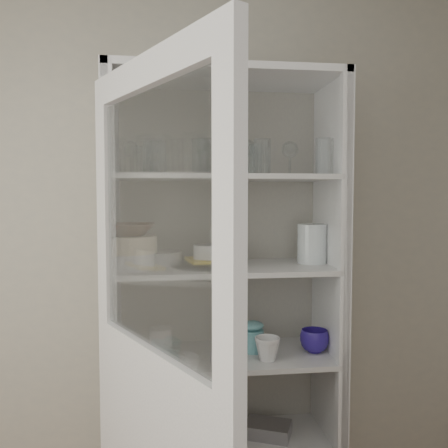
% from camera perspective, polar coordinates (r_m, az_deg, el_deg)
% --- Properties ---
extents(wall_back, '(3.60, 0.02, 2.60)m').
position_cam_1_polar(wall_back, '(2.32, -5.62, -3.28)').
color(wall_back, '#BBB3A2').
rests_on(wall_back, ground).
extents(pantry_cabinet, '(1.00, 0.45, 2.10)m').
position_cam_1_polar(pantry_cabinet, '(2.25, -0.21, -12.85)').
color(pantry_cabinet, silver).
rests_on(pantry_cabinet, floor).
extents(cupboard_door, '(0.44, 0.82, 2.00)m').
position_cam_1_polar(cupboard_door, '(1.62, -8.26, -22.29)').
color(cupboard_door, silver).
rests_on(cupboard_door, floor).
extents(tumbler_0, '(0.08, 0.08, 0.13)m').
position_cam_1_polar(tumbler_0, '(1.96, -8.80, 7.90)').
color(tumbler_0, silver).
rests_on(tumbler_0, shelf_glass).
extents(tumbler_1, '(0.08, 0.08, 0.13)m').
position_cam_1_polar(tumbler_1, '(1.95, -7.93, 7.94)').
color(tumbler_1, silver).
rests_on(tumbler_1, shelf_glass).
extents(tumbler_2, '(0.07, 0.07, 0.14)m').
position_cam_1_polar(tumbler_2, '(1.94, -2.89, 8.12)').
color(tumbler_2, silver).
rests_on(tumbler_2, shelf_glass).
extents(tumbler_3, '(0.08, 0.08, 0.14)m').
position_cam_1_polar(tumbler_3, '(1.94, -2.27, 8.16)').
color(tumbler_3, silver).
rests_on(tumbler_3, shelf_glass).
extents(tumbler_4, '(0.09, 0.09, 0.14)m').
position_cam_1_polar(tumbler_4, '(1.98, 0.33, 8.02)').
color(tumbler_4, silver).
rests_on(tumbler_4, shelf_glass).
extents(tumbler_5, '(0.08, 0.08, 0.14)m').
position_cam_1_polar(tumbler_5, '(1.96, 4.61, 8.10)').
color(tumbler_5, silver).
rests_on(tumbler_5, shelf_glass).
extents(tumbler_6, '(0.08, 0.08, 0.15)m').
position_cam_1_polar(tumbler_6, '(2.05, 11.98, 7.97)').
color(tumbler_6, silver).
rests_on(tumbler_6, shelf_glass).
extents(tumbler_7, '(0.08, 0.08, 0.15)m').
position_cam_1_polar(tumbler_7, '(2.08, -8.52, 7.96)').
color(tumbler_7, silver).
rests_on(tumbler_7, shelf_glass).
extents(tumbler_8, '(0.07, 0.07, 0.13)m').
position_cam_1_polar(tumbler_8, '(2.11, -10.25, 7.51)').
color(tumbler_8, silver).
rests_on(tumbler_8, shelf_glass).
extents(tumbler_9, '(0.08, 0.08, 0.14)m').
position_cam_1_polar(tumbler_9, '(2.10, -1.04, 7.83)').
color(tumbler_9, silver).
rests_on(tumbler_9, shelf_glass).
extents(tumbler_10, '(0.10, 0.10, 0.15)m').
position_cam_1_polar(tumbler_10, '(2.10, -1.95, 8.00)').
color(tumbler_10, silver).
rests_on(tumbler_10, shelf_glass).
extents(tumbler_11, '(0.08, 0.08, 0.13)m').
position_cam_1_polar(tumbler_11, '(2.09, 3.28, 7.68)').
color(tumbler_11, silver).
rests_on(tumbler_11, shelf_glass).
extents(goblet_0, '(0.08, 0.08, 0.17)m').
position_cam_1_polar(goblet_0, '(2.19, -11.15, 7.95)').
color(goblet_0, silver).
rests_on(goblet_0, shelf_glass).
extents(goblet_1, '(0.08, 0.08, 0.17)m').
position_cam_1_polar(goblet_1, '(2.17, -1.63, 8.04)').
color(goblet_1, silver).
rests_on(goblet_1, shelf_glass).
extents(goblet_2, '(0.08, 0.08, 0.18)m').
position_cam_1_polar(goblet_2, '(2.19, 2.82, 8.15)').
color(goblet_2, silver).
rests_on(goblet_2, shelf_glass).
extents(goblet_3, '(0.08, 0.08, 0.18)m').
position_cam_1_polar(goblet_3, '(2.23, 7.93, 7.97)').
color(goblet_3, silver).
rests_on(goblet_3, shelf_glass).
extents(plate_stack_front, '(0.21, 0.21, 0.07)m').
position_cam_1_polar(plate_stack_front, '(2.05, -11.28, -4.37)').
color(plate_stack_front, white).
rests_on(plate_stack_front, shelf_plates).
extents(plate_stack_back, '(0.22, 0.22, 0.06)m').
position_cam_1_polar(plate_stack_back, '(2.19, -7.91, -4.01)').
color(plate_stack_back, white).
rests_on(plate_stack_back, shelf_plates).
extents(cream_bowl, '(0.29, 0.29, 0.07)m').
position_cam_1_polar(cream_bowl, '(2.04, -11.31, -2.39)').
color(cream_bowl, beige).
rests_on(cream_bowl, plate_stack_front).
extents(terracotta_bowl, '(0.22, 0.22, 0.05)m').
position_cam_1_polar(terracotta_bowl, '(2.03, -11.33, -0.65)').
color(terracotta_bowl, '#4A2C1C').
rests_on(terracotta_bowl, cream_bowl).
extents(glass_platter, '(0.43, 0.43, 0.02)m').
position_cam_1_polar(glass_platter, '(2.11, -1.75, -4.77)').
color(glass_platter, silver).
rests_on(glass_platter, shelf_plates).
extents(yellow_trivet, '(0.22, 0.22, 0.01)m').
position_cam_1_polar(yellow_trivet, '(2.11, -1.75, -4.33)').
color(yellow_trivet, gold).
rests_on(yellow_trivet, glass_platter).
extents(white_ramekin, '(0.16, 0.16, 0.06)m').
position_cam_1_polar(white_ramekin, '(2.10, -1.75, -3.33)').
color(white_ramekin, white).
rests_on(white_ramekin, yellow_trivet).
extents(grey_bowl_stack, '(0.13, 0.13, 0.18)m').
position_cam_1_polar(grey_bowl_stack, '(2.21, 10.54, -2.34)').
color(grey_bowl_stack, silver).
rests_on(grey_bowl_stack, shelf_plates).
extents(mug_blue, '(0.15, 0.15, 0.10)m').
position_cam_1_polar(mug_blue, '(2.25, 10.82, -13.64)').
color(mug_blue, navy).
rests_on(mug_blue, shelf_mugs).
extents(mug_teal, '(0.14, 0.14, 0.11)m').
position_cam_1_polar(mug_teal, '(2.24, 1.79, -13.57)').
color(mug_teal, teal).
rests_on(mug_teal, shelf_mugs).
extents(mug_white, '(0.13, 0.13, 0.10)m').
position_cam_1_polar(mug_white, '(2.12, 5.25, -14.73)').
color(mug_white, white).
rests_on(mug_white, shelf_mugs).
extents(teal_jar, '(0.10, 0.10, 0.12)m').
position_cam_1_polar(teal_jar, '(2.22, 3.48, -13.58)').
color(teal_jar, teal).
rests_on(teal_jar, shelf_mugs).
extents(measuring_cups, '(0.11, 0.11, 0.04)m').
position_cam_1_polar(measuring_cups, '(2.10, -6.72, -15.81)').
color(measuring_cups, '#B9B9B9').
rests_on(measuring_cups, shelf_mugs).
extents(white_canister, '(0.10, 0.10, 0.12)m').
position_cam_1_polar(white_canister, '(2.20, -7.63, -13.82)').
color(white_canister, white).
rests_on(white_canister, shelf_mugs).
extents(cream_dish, '(0.30, 0.30, 0.07)m').
position_cam_1_polar(cream_dish, '(2.33, -0.54, -23.95)').
color(cream_dish, beige).
rests_on(cream_dish, shelf_bot).
extents(tin_box, '(0.24, 0.21, 0.06)m').
position_cam_1_polar(tin_box, '(2.40, 5.31, -23.38)').
color(tin_box, gray).
rests_on(tin_box, shelf_bot).
extents(tumbler_12, '(0.07, 0.07, 0.13)m').
position_cam_1_polar(tumbler_12, '(2.06, 3.67, 7.72)').
color(tumbler_12, silver).
rests_on(tumbler_12, shelf_glass).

